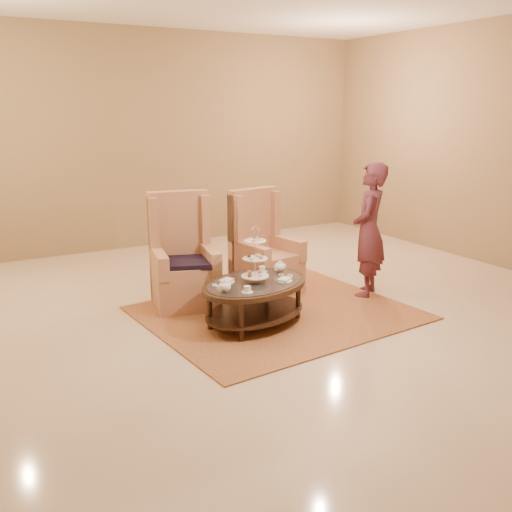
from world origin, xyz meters
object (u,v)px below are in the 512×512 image
person (369,230)px  armchair_right (262,258)px  armchair_left (183,267)px  tea_table (255,290)px

person → armchair_right: bearing=-78.7°
armchair_left → armchair_right: armchair_left is taller
armchair_left → person: bearing=-9.7°
tea_table → armchair_left: armchair_left is taller
tea_table → person: bearing=-10.8°
armchair_right → tea_table: bearing=-133.3°
armchair_left → tea_table: bearing=-56.8°
tea_table → armchair_right: armchair_right is taller
tea_table → armchair_right: bearing=38.7°
person → armchair_left: bearing=-62.4°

